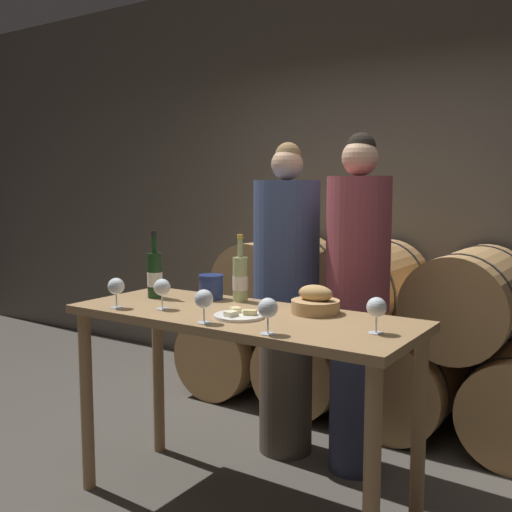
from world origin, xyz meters
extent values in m
plane|color=#4C473F|center=(0.00, 0.00, 0.00)|extent=(10.00, 10.00, 0.00)
cube|color=#60594F|center=(0.00, 2.02, 1.60)|extent=(10.00, 0.12, 3.20)
cylinder|color=tan|center=(-1.01, 1.46, 0.30)|extent=(0.61, 0.87, 0.61)
cylinder|color=#2D2D33|center=(-1.01, 1.18, 0.30)|extent=(0.62, 0.02, 0.62)
cylinder|color=#2D2D33|center=(-1.01, 1.74, 0.30)|extent=(0.62, 0.02, 0.62)
cylinder|color=tan|center=(-0.34, 1.46, 0.30)|extent=(0.61, 0.87, 0.61)
cylinder|color=#2D2D33|center=(-0.34, 1.18, 0.30)|extent=(0.62, 0.02, 0.62)
cylinder|color=#2D2D33|center=(-0.34, 1.74, 0.30)|extent=(0.62, 0.02, 0.62)
cylinder|color=tan|center=(0.34, 1.46, 0.30)|extent=(0.61, 0.87, 0.61)
cylinder|color=#2D2D33|center=(0.34, 1.18, 0.30)|extent=(0.62, 0.02, 0.62)
cylinder|color=#2D2D33|center=(0.34, 1.74, 0.30)|extent=(0.62, 0.02, 0.62)
cylinder|color=tan|center=(-0.67, 1.46, 0.85)|extent=(0.61, 0.87, 0.61)
cylinder|color=#2D2D33|center=(-0.67, 1.18, 0.85)|extent=(0.62, 0.02, 0.62)
cylinder|color=#2D2D33|center=(-0.67, 1.74, 0.85)|extent=(0.62, 0.02, 0.62)
cylinder|color=tan|center=(0.00, 1.46, 0.85)|extent=(0.61, 0.87, 0.61)
cylinder|color=#2D2D33|center=(0.00, 1.18, 0.85)|extent=(0.62, 0.02, 0.62)
cylinder|color=#2D2D33|center=(0.00, 1.74, 0.85)|extent=(0.62, 0.02, 0.62)
cylinder|color=tan|center=(0.67, 1.46, 0.85)|extent=(0.61, 0.87, 0.61)
cylinder|color=#2D2D33|center=(0.67, 1.18, 0.85)|extent=(0.62, 0.02, 0.62)
cylinder|color=#2D2D33|center=(0.67, 1.74, 0.85)|extent=(0.62, 0.02, 0.62)
cylinder|color=#99754C|center=(-0.76, -0.26, 0.46)|extent=(0.06, 0.06, 0.91)
cylinder|color=#99754C|center=(0.76, -0.26, 0.46)|extent=(0.06, 0.06, 0.91)
cylinder|color=#99754C|center=(-0.76, 0.26, 0.46)|extent=(0.06, 0.06, 0.91)
cylinder|color=#99754C|center=(0.76, 0.26, 0.46)|extent=(0.06, 0.06, 0.91)
cube|color=#99754C|center=(0.00, 0.00, 0.93)|extent=(1.64, 0.64, 0.04)
cylinder|color=#4C4238|center=(-0.15, 0.67, 0.44)|extent=(0.31, 0.31, 0.87)
cylinder|color=#3D4C75|center=(-0.15, 0.67, 1.22)|extent=(0.37, 0.37, 0.69)
sphere|color=tan|center=(-0.15, 0.67, 1.65)|extent=(0.18, 0.18, 0.18)
sphere|color=olive|center=(-0.15, 0.68, 1.70)|extent=(0.15, 0.15, 0.15)
cylinder|color=#2D334C|center=(0.28, 0.67, 0.44)|extent=(0.28, 0.28, 0.88)
cylinder|color=#8C3D47|center=(0.28, 0.67, 1.23)|extent=(0.34, 0.34, 0.70)
sphere|color=tan|center=(0.28, 0.67, 1.68)|extent=(0.19, 0.19, 0.19)
sphere|color=black|center=(0.28, 0.68, 1.73)|extent=(0.15, 0.15, 0.15)
cylinder|color=#193819|center=(-0.59, 0.06, 1.07)|extent=(0.08, 0.08, 0.23)
cylinder|color=#193819|center=(-0.59, 0.06, 1.23)|extent=(0.03, 0.03, 0.09)
cylinder|color=black|center=(-0.59, 0.06, 1.29)|extent=(0.03, 0.03, 0.02)
cylinder|color=white|center=(-0.59, 0.06, 1.05)|extent=(0.08, 0.08, 0.07)
cylinder|color=#ADBC7F|center=(-0.16, 0.23, 1.06)|extent=(0.08, 0.08, 0.22)
cylinder|color=#ADBC7F|center=(-0.16, 0.23, 1.22)|extent=(0.03, 0.03, 0.09)
cylinder|color=gold|center=(-0.16, 0.23, 1.28)|extent=(0.03, 0.03, 0.02)
cylinder|color=white|center=(-0.16, 0.23, 1.05)|extent=(0.08, 0.08, 0.07)
cylinder|color=navy|center=(-0.32, 0.19, 1.02)|extent=(0.12, 0.12, 0.13)
cylinder|color=navy|center=(-0.32, 0.19, 1.07)|extent=(0.13, 0.13, 0.01)
cylinder|color=tan|center=(0.29, 0.18, 0.98)|extent=(0.22, 0.22, 0.06)
ellipsoid|color=tan|center=(0.29, 0.18, 1.04)|extent=(0.17, 0.10, 0.08)
cylinder|color=white|center=(0.05, -0.09, 0.96)|extent=(0.22, 0.22, 0.01)
cube|color=#E0CC7F|center=(0.10, -0.07, 0.98)|extent=(0.07, 0.06, 0.02)
cube|color=beige|center=(0.01, -0.06, 0.98)|extent=(0.07, 0.07, 0.02)
cube|color=beige|center=(0.04, -0.14, 0.98)|extent=(0.05, 0.06, 0.02)
cylinder|color=white|center=(-0.56, -0.24, 0.95)|extent=(0.06, 0.06, 0.00)
cylinder|color=white|center=(-0.56, -0.24, 0.99)|extent=(0.01, 0.01, 0.07)
sphere|color=white|center=(-0.56, -0.24, 1.06)|extent=(0.08, 0.08, 0.08)
cylinder|color=white|center=(-0.36, -0.14, 0.95)|extent=(0.06, 0.06, 0.00)
cylinder|color=white|center=(-0.36, -0.14, 0.99)|extent=(0.01, 0.01, 0.07)
sphere|color=white|center=(-0.36, -0.14, 1.06)|extent=(0.08, 0.08, 0.08)
cylinder|color=white|center=(-0.01, -0.26, 0.95)|extent=(0.06, 0.06, 0.00)
cylinder|color=white|center=(-0.01, -0.26, 0.99)|extent=(0.01, 0.01, 0.07)
sphere|color=white|center=(-0.01, -0.26, 1.06)|extent=(0.08, 0.08, 0.08)
cylinder|color=white|center=(0.32, -0.27, 0.95)|extent=(0.06, 0.06, 0.00)
cylinder|color=white|center=(0.32, -0.27, 0.99)|extent=(0.01, 0.01, 0.07)
sphere|color=white|center=(0.32, -0.27, 1.06)|extent=(0.08, 0.08, 0.08)
cylinder|color=white|center=(0.67, -0.02, 0.95)|extent=(0.06, 0.06, 0.00)
cylinder|color=white|center=(0.67, -0.02, 0.99)|extent=(0.01, 0.01, 0.07)
sphere|color=white|center=(0.67, -0.02, 1.06)|extent=(0.08, 0.08, 0.08)
camera|label=1|loc=(1.54, -2.21, 1.53)|focal=42.00mm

